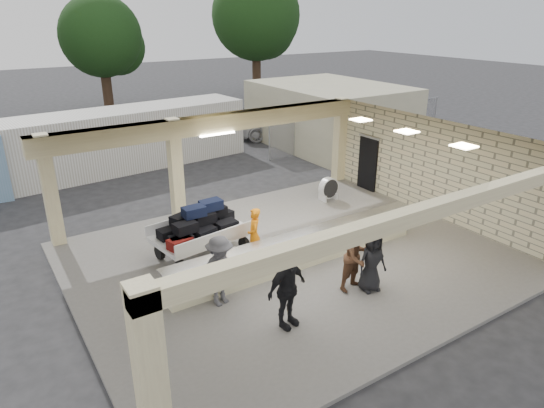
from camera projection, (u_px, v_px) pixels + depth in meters
ground at (291, 261)px, 14.20m from camera, size 120.00×120.00×0.00m
pavilion at (285, 210)px, 14.32m from camera, size 12.01×10.00×3.55m
baggage_counter at (302, 249)px, 13.59m from camera, size 8.20×0.58×0.98m
luggage_cart at (200, 229)px, 14.01m from camera, size 2.92×2.04×1.59m
drum_fan at (328, 188)px, 18.35m from camera, size 0.80×0.44×0.88m
baggage_handler at (254, 235)px, 13.73m from camera, size 0.55×0.67×1.61m
passenger_a at (357, 257)px, 12.28m from camera, size 0.92×0.47×1.84m
passenger_b at (287, 289)px, 10.77m from camera, size 1.19×0.63×1.92m
passenger_c at (220, 271)px, 11.63m from camera, size 1.22×0.61×1.81m
passenger_d at (372, 262)px, 12.26m from camera, size 0.83×0.43×1.61m
car_white_a at (285, 122)px, 28.13m from camera, size 6.07×4.24×1.58m
car_white_b at (352, 114)px, 30.53m from camera, size 5.01×2.43×1.52m
car_dark at (239, 120)px, 29.40m from camera, size 4.15×3.19×1.33m
container_white at (114, 140)px, 21.95m from camera, size 12.67×3.61×2.71m
fence at (362, 125)px, 26.38m from camera, size 12.06×0.06×2.03m
tree_mid at (105, 39)px, 33.92m from camera, size 6.00×5.60×8.00m
tree_right at (258, 19)px, 38.74m from camera, size 7.20×7.00×10.00m
adjacent_building at (329, 115)px, 26.20m from camera, size 6.00×8.00×3.20m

